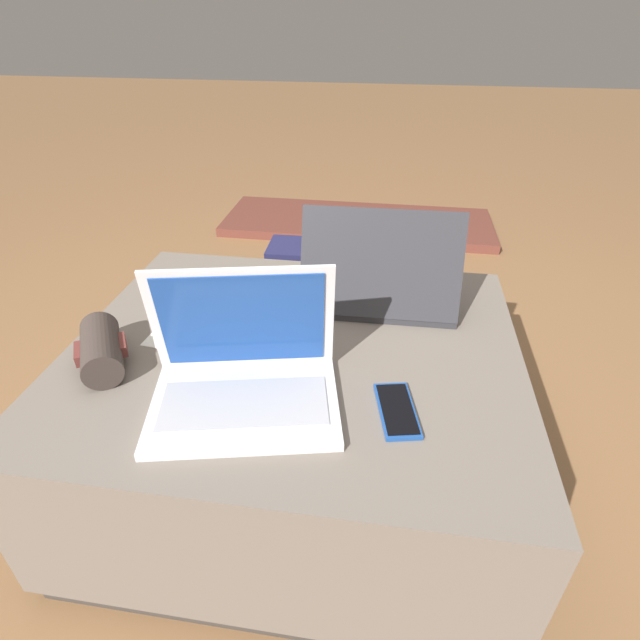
{
  "coord_description": "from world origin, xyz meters",
  "views": [
    {
      "loc": [
        0.18,
        -0.84,
        1.03
      ],
      "look_at": [
        0.06,
        -0.01,
        0.49
      ],
      "focal_mm": 28.0,
      "sensor_mm": 36.0,
      "label": 1
    }
  ],
  "objects_px": {
    "laptop_near": "(244,375)",
    "paper_sheet": "(215,316)",
    "backpack": "(319,304)",
    "wrist_brace": "(101,349)",
    "cell_phone": "(397,410)",
    "laptop_far": "(379,284)"
  },
  "relations": [
    {
      "from": "cell_phone",
      "to": "wrist_brace",
      "type": "distance_m",
      "value": 0.59
    },
    {
      "from": "laptop_far",
      "to": "wrist_brace",
      "type": "bearing_deg",
      "value": 30.56
    },
    {
      "from": "laptop_near",
      "to": "backpack",
      "type": "height_order",
      "value": "laptop_near"
    },
    {
      "from": "laptop_far",
      "to": "wrist_brace",
      "type": "xyz_separation_m",
      "value": [
        -0.53,
        -0.33,
        -0.01
      ]
    },
    {
      "from": "paper_sheet",
      "to": "backpack",
      "type": "bearing_deg",
      "value": 74.29
    },
    {
      "from": "backpack",
      "to": "wrist_brace",
      "type": "distance_m",
      "value": 0.78
    },
    {
      "from": "laptop_near",
      "to": "paper_sheet",
      "type": "relative_size",
      "value": 1.19
    },
    {
      "from": "laptop_far",
      "to": "cell_phone",
      "type": "xyz_separation_m",
      "value": [
        0.05,
        -0.37,
        -0.05
      ]
    },
    {
      "from": "cell_phone",
      "to": "paper_sheet",
      "type": "bearing_deg",
      "value": -43.37
    },
    {
      "from": "backpack",
      "to": "wrist_brace",
      "type": "bearing_deg",
      "value": 60.93
    },
    {
      "from": "paper_sheet",
      "to": "wrist_brace",
      "type": "relative_size",
      "value": 1.72
    },
    {
      "from": "laptop_near",
      "to": "backpack",
      "type": "relative_size",
      "value": 0.8
    },
    {
      "from": "laptop_near",
      "to": "laptop_far",
      "type": "distance_m",
      "value": 0.43
    },
    {
      "from": "laptop_far",
      "to": "cell_phone",
      "type": "relative_size",
      "value": 2.39
    },
    {
      "from": "laptop_far",
      "to": "backpack",
      "type": "height_order",
      "value": "laptop_far"
    },
    {
      "from": "wrist_brace",
      "to": "paper_sheet",
      "type": "bearing_deg",
      "value": 52.56
    },
    {
      "from": "paper_sheet",
      "to": "wrist_brace",
      "type": "height_order",
      "value": "wrist_brace"
    },
    {
      "from": "cell_phone",
      "to": "backpack",
      "type": "distance_m",
      "value": 0.78
    },
    {
      "from": "backpack",
      "to": "wrist_brace",
      "type": "xyz_separation_m",
      "value": [
        -0.33,
        -0.65,
        0.25
      ]
    },
    {
      "from": "wrist_brace",
      "to": "cell_phone",
      "type": "bearing_deg",
      "value": -4.81
    },
    {
      "from": "laptop_near",
      "to": "wrist_brace",
      "type": "distance_m",
      "value": 0.31
    },
    {
      "from": "laptop_near",
      "to": "paper_sheet",
      "type": "xyz_separation_m",
      "value": [
        -0.15,
        0.26,
        -0.05
      ]
    }
  ]
}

